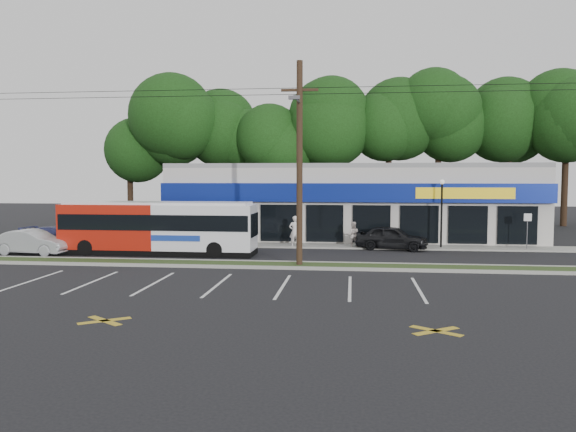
{
  "coord_description": "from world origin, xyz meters",
  "views": [
    {
      "loc": [
        5.58,
        -26.27,
        4.47
      ],
      "look_at": [
        1.97,
        5.0,
        2.21
      ],
      "focal_mm": 35.0,
      "sensor_mm": 36.0,
      "label": 1
    }
  ],
  "objects_px": {
    "car_blue": "(56,237)",
    "sign_post": "(527,225)",
    "utility_pole": "(296,156)",
    "pedestrian_a": "(295,232)",
    "car_silver": "(33,242)",
    "pedestrian_b": "(353,235)",
    "metrobus": "(158,227)",
    "lamp_post": "(442,205)",
    "car_dark": "(392,238)"
  },
  "relations": [
    {
      "from": "car_blue",
      "to": "sign_post",
      "type": "bearing_deg",
      "value": -79.08
    },
    {
      "from": "utility_pole",
      "to": "sign_post",
      "type": "distance_m",
      "value": 15.71
    },
    {
      "from": "car_blue",
      "to": "pedestrian_a",
      "type": "distance_m",
      "value": 15.08
    },
    {
      "from": "car_silver",
      "to": "car_blue",
      "type": "bearing_deg",
      "value": 14.13
    },
    {
      "from": "sign_post",
      "to": "pedestrian_b",
      "type": "relative_size",
      "value": 1.35
    },
    {
      "from": "metrobus",
      "to": "car_silver",
      "type": "xyz_separation_m",
      "value": [
        -7.05,
        -1.0,
        -0.88
      ]
    },
    {
      "from": "sign_post",
      "to": "car_blue",
      "type": "height_order",
      "value": "sign_post"
    },
    {
      "from": "sign_post",
      "to": "pedestrian_a",
      "type": "height_order",
      "value": "sign_post"
    },
    {
      "from": "lamp_post",
      "to": "car_dark",
      "type": "height_order",
      "value": "lamp_post"
    },
    {
      "from": "lamp_post",
      "to": "utility_pole",
      "type": "bearing_deg",
      "value": -136.05
    },
    {
      "from": "lamp_post",
      "to": "pedestrian_b",
      "type": "height_order",
      "value": "lamp_post"
    },
    {
      "from": "sign_post",
      "to": "car_dark",
      "type": "xyz_separation_m",
      "value": [
        -8.03,
        -0.52,
        -0.82
      ]
    },
    {
      "from": "lamp_post",
      "to": "car_silver",
      "type": "distance_m",
      "value": 24.13
    },
    {
      "from": "car_silver",
      "to": "car_dark",
      "type": "bearing_deg",
      "value": -72.1
    },
    {
      "from": "car_silver",
      "to": "metrobus",
      "type": "bearing_deg",
      "value": -76.59
    },
    {
      "from": "sign_post",
      "to": "pedestrian_b",
      "type": "bearing_deg",
      "value": -179.38
    },
    {
      "from": "car_blue",
      "to": "pedestrian_b",
      "type": "distance_m",
      "value": 18.67
    },
    {
      "from": "sign_post",
      "to": "pedestrian_b",
      "type": "height_order",
      "value": "sign_post"
    },
    {
      "from": "lamp_post",
      "to": "pedestrian_b",
      "type": "xyz_separation_m",
      "value": [
        -5.38,
        -0.34,
        -1.85
      ]
    },
    {
      "from": "car_dark",
      "to": "car_blue",
      "type": "xyz_separation_m",
      "value": [
        -20.97,
        -1.05,
        -0.1
      ]
    },
    {
      "from": "sign_post",
      "to": "car_dark",
      "type": "bearing_deg",
      "value": -176.26
    },
    {
      "from": "metrobus",
      "to": "car_silver",
      "type": "relative_size",
      "value": 2.59
    },
    {
      "from": "metrobus",
      "to": "pedestrian_a",
      "type": "height_order",
      "value": "metrobus"
    },
    {
      "from": "metrobus",
      "to": "car_blue",
      "type": "distance_m",
      "value": 8.05
    },
    {
      "from": "car_dark",
      "to": "car_silver",
      "type": "height_order",
      "value": "car_dark"
    },
    {
      "from": "utility_pole",
      "to": "lamp_post",
      "type": "bearing_deg",
      "value": 43.95
    },
    {
      "from": "car_silver",
      "to": "pedestrian_b",
      "type": "relative_size",
      "value": 2.62
    },
    {
      "from": "utility_pole",
      "to": "metrobus",
      "type": "height_order",
      "value": "utility_pole"
    },
    {
      "from": "car_silver",
      "to": "car_blue",
      "type": "height_order",
      "value": "car_silver"
    },
    {
      "from": "car_dark",
      "to": "pedestrian_b",
      "type": "height_order",
      "value": "pedestrian_b"
    },
    {
      "from": "utility_pole",
      "to": "pedestrian_a",
      "type": "distance_m",
      "value": 8.81
    },
    {
      "from": "lamp_post",
      "to": "car_silver",
      "type": "xyz_separation_m",
      "value": [
        -23.46,
        -5.3,
        -1.96
      ]
    },
    {
      "from": "utility_pole",
      "to": "metrobus",
      "type": "distance_m",
      "value": 9.76
    },
    {
      "from": "sign_post",
      "to": "pedestrian_b",
      "type": "distance_m",
      "value": 10.41
    },
    {
      "from": "car_blue",
      "to": "pedestrian_b",
      "type": "xyz_separation_m",
      "value": [
        18.62,
        1.46,
        0.18
      ]
    },
    {
      "from": "car_blue",
      "to": "lamp_post",
      "type": "bearing_deg",
      "value": -77.9
    },
    {
      "from": "pedestrian_b",
      "to": "metrobus",
      "type": "bearing_deg",
      "value": 18.65
    },
    {
      "from": "pedestrian_a",
      "to": "metrobus",
      "type": "bearing_deg",
      "value": 14.17
    },
    {
      "from": "lamp_post",
      "to": "sign_post",
      "type": "relative_size",
      "value": 1.91
    },
    {
      "from": "car_dark",
      "to": "car_silver",
      "type": "xyz_separation_m",
      "value": [
        -20.43,
        -4.55,
        -0.02
      ]
    },
    {
      "from": "pedestrian_a",
      "to": "lamp_post",
      "type": "bearing_deg",
      "value": 167.71
    },
    {
      "from": "metrobus",
      "to": "car_blue",
      "type": "height_order",
      "value": "metrobus"
    },
    {
      "from": "car_dark",
      "to": "lamp_post",
      "type": "bearing_deg",
      "value": -64.42
    },
    {
      "from": "pedestrian_b",
      "to": "sign_post",
      "type": "bearing_deg",
      "value": 179.5
    },
    {
      "from": "lamp_post",
      "to": "metrobus",
      "type": "height_order",
      "value": "lamp_post"
    },
    {
      "from": "metrobus",
      "to": "utility_pole",
      "type": "bearing_deg",
      "value": -22.91
    },
    {
      "from": "sign_post",
      "to": "metrobus",
      "type": "xyz_separation_m",
      "value": [
        -21.41,
        -4.08,
        0.03
      ]
    },
    {
      "from": "utility_pole",
      "to": "pedestrian_b",
      "type": "relative_size",
      "value": 30.42
    },
    {
      "from": "car_silver",
      "to": "pedestrian_a",
      "type": "height_order",
      "value": "pedestrian_a"
    },
    {
      "from": "car_dark",
      "to": "pedestrian_a",
      "type": "distance_m",
      "value": 5.99
    }
  ]
}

